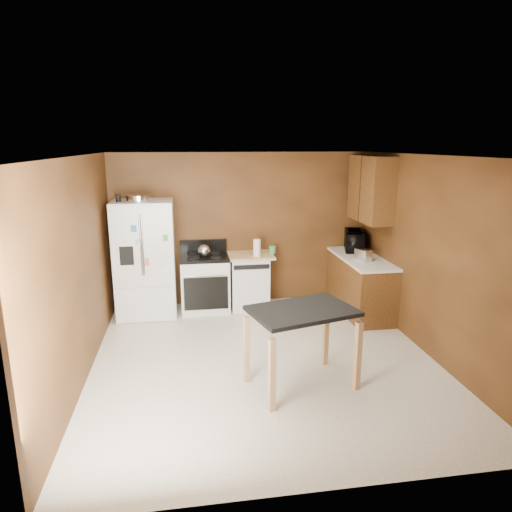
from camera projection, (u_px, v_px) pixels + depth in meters
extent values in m
plane|color=white|center=(264.00, 360.00, 5.70)|extent=(4.50, 4.50, 0.00)
plane|color=white|center=(265.00, 156.00, 5.10)|extent=(4.50, 4.50, 0.00)
plane|color=brown|center=(241.00, 229.00, 7.56)|extent=(4.20, 0.00, 4.20)
plane|color=brown|center=(319.00, 344.00, 3.24)|extent=(4.20, 0.00, 4.20)
plane|color=brown|center=(80.00, 271.00, 5.09)|extent=(0.00, 4.50, 4.50)
plane|color=brown|center=(430.00, 257.00, 5.71)|extent=(0.00, 4.50, 4.50)
cylinder|color=silver|center=(138.00, 198.00, 6.77)|extent=(0.36, 0.36, 0.09)
cylinder|color=black|center=(118.00, 198.00, 6.66)|extent=(0.07, 0.07, 0.11)
sphere|color=silver|center=(204.00, 251.00, 7.13)|extent=(0.20, 0.20, 0.20)
cylinder|color=white|center=(257.00, 248.00, 7.22)|extent=(0.12, 0.12, 0.27)
cylinder|color=#399654|center=(272.00, 249.00, 7.43)|extent=(0.14, 0.14, 0.12)
cube|color=silver|center=(363.00, 255.00, 6.93)|extent=(0.23, 0.27, 0.17)
imported|color=black|center=(354.00, 241.00, 7.56)|extent=(0.51, 0.63, 0.31)
cube|color=white|center=(145.00, 259.00, 7.05)|extent=(0.90, 0.75, 1.80)
cube|color=white|center=(126.00, 247.00, 6.58)|extent=(0.43, 0.02, 1.20)
cube|color=white|center=(158.00, 246.00, 6.65)|extent=(0.43, 0.02, 1.20)
cube|color=white|center=(146.00, 305.00, 6.83)|extent=(0.88, 0.02, 0.54)
cube|color=black|center=(127.00, 256.00, 6.60)|extent=(0.20, 0.01, 0.28)
cylinder|color=silver|center=(141.00, 246.00, 6.58)|extent=(0.02, 0.02, 0.90)
cylinder|color=silver|center=(143.00, 245.00, 6.59)|extent=(0.02, 0.02, 0.90)
cube|color=#2D77C3|center=(134.00, 229.00, 6.51)|extent=(0.08, 0.00, 0.10)
cube|color=green|center=(165.00, 238.00, 6.61)|extent=(0.07, 0.00, 0.09)
cube|color=#CD6F5B|center=(146.00, 262.00, 6.65)|extent=(0.08, 0.00, 0.11)
cube|color=white|center=(164.00, 271.00, 6.73)|extent=(0.09, 0.00, 0.10)
cube|color=#91B3DA|center=(138.00, 242.00, 6.57)|extent=(0.07, 0.00, 0.07)
cube|color=white|center=(205.00, 284.00, 7.35)|extent=(0.76, 0.65, 0.85)
cube|color=black|center=(204.00, 257.00, 7.24)|extent=(0.76, 0.65, 0.05)
cube|color=black|center=(203.00, 246.00, 7.49)|extent=(0.76, 0.06, 0.20)
cube|color=black|center=(206.00, 293.00, 7.04)|extent=(0.68, 0.02, 0.52)
cylinder|color=silver|center=(206.00, 276.00, 6.96)|extent=(0.62, 0.02, 0.02)
cylinder|color=black|center=(193.00, 253.00, 7.36)|extent=(0.17, 0.17, 0.02)
cylinder|color=black|center=(215.00, 253.00, 7.41)|extent=(0.17, 0.17, 0.02)
cylinder|color=black|center=(193.00, 258.00, 7.05)|extent=(0.17, 0.17, 0.02)
cylinder|color=black|center=(216.00, 257.00, 7.11)|extent=(0.17, 0.17, 0.02)
cube|color=white|center=(249.00, 282.00, 7.48)|extent=(0.60, 0.60, 0.85)
cube|color=black|center=(252.00, 267.00, 7.10)|extent=(0.56, 0.02, 0.07)
cube|color=tan|center=(249.00, 255.00, 7.37)|extent=(0.78, 0.62, 0.04)
cube|color=brown|center=(360.00, 286.00, 7.26)|extent=(0.60, 1.55, 0.86)
cube|color=white|center=(362.00, 258.00, 7.15)|extent=(0.63, 1.58, 0.04)
cube|color=brown|center=(371.00, 189.00, 7.00)|extent=(0.35, 1.05, 1.00)
cube|color=black|center=(360.00, 189.00, 6.98)|extent=(0.01, 0.01, 1.00)
cube|color=black|center=(302.00, 311.00, 4.91)|extent=(1.25, 0.99, 0.05)
cube|color=tan|center=(247.00, 350.00, 5.10)|extent=(0.08, 0.08, 0.78)
cube|color=tan|center=(325.00, 334.00, 5.52)|extent=(0.08, 0.08, 0.78)
cube|color=tan|center=(272.00, 376.00, 4.53)|extent=(0.08, 0.08, 0.78)
cube|color=tan|center=(358.00, 356.00, 4.95)|extent=(0.08, 0.08, 0.78)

